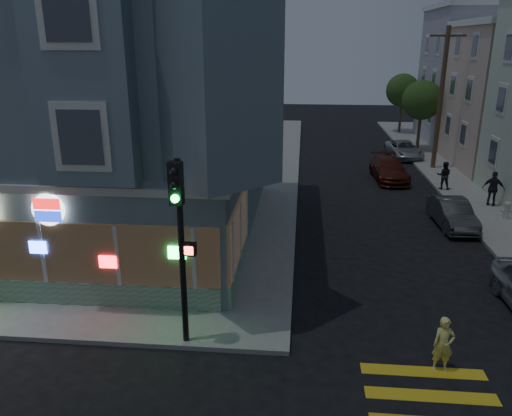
# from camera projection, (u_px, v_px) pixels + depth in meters

# --- Properties ---
(ground) EXTENTS (120.00, 120.00, 0.00)m
(ground) POSITION_uv_depth(u_px,v_px,m) (163.00, 399.00, 12.07)
(ground) COLOR black
(ground) RESTS_ON ground
(sidewalk_nw) EXTENTS (33.00, 42.00, 0.15)m
(sidewalk_nw) POSITION_uv_depth(u_px,v_px,m) (63.00, 164.00, 34.96)
(sidewalk_nw) COLOR gray
(sidewalk_nw) RESTS_ON ground
(corner_building) EXTENTS (14.60, 14.60, 11.40)m
(corner_building) POSITION_uv_depth(u_px,v_px,m) (86.00, 101.00, 21.12)
(corner_building) COLOR slate
(corner_building) RESTS_ON sidewalk_nw
(row_house_d) EXTENTS (12.00, 8.60, 10.50)m
(row_house_d) POSITION_uv_depth(u_px,v_px,m) (505.00, 78.00, 40.73)
(row_house_d) COLOR #A29FAF
(row_house_d) RESTS_ON sidewalk_ne
(utility_pole) EXTENTS (2.20, 0.30, 9.00)m
(utility_pole) POSITION_uv_depth(u_px,v_px,m) (441.00, 97.00, 32.14)
(utility_pole) COLOR #4C3826
(utility_pole) RESTS_ON sidewalk_ne
(street_tree_near) EXTENTS (3.00, 3.00, 5.30)m
(street_tree_near) POSITION_uv_depth(u_px,v_px,m) (422.00, 100.00, 38.06)
(street_tree_near) COLOR #4C3826
(street_tree_near) RESTS_ON sidewalk_ne
(street_tree_far) EXTENTS (3.00, 3.00, 5.30)m
(street_tree_far) POSITION_uv_depth(u_px,v_px,m) (403.00, 90.00, 45.61)
(street_tree_far) COLOR #4C3826
(street_tree_far) RESTS_ON sidewalk_ne
(running_child) EXTENTS (0.57, 0.39, 1.52)m
(running_child) POSITION_uv_depth(u_px,v_px,m) (443.00, 345.00, 12.91)
(running_child) COLOR #F2EF7C
(running_child) RESTS_ON ground
(pedestrian_a) EXTENTS (0.89, 0.76, 1.60)m
(pedestrian_a) POSITION_uv_depth(u_px,v_px,m) (444.00, 175.00, 28.45)
(pedestrian_a) COLOR black
(pedestrian_a) RESTS_ON sidewalk_ne
(pedestrian_b) EXTENTS (1.15, 0.80, 1.81)m
(pedestrian_b) POSITION_uv_depth(u_px,v_px,m) (493.00, 189.00, 25.51)
(pedestrian_b) COLOR #26242C
(pedestrian_b) RESTS_ON sidewalk_ne
(parked_car_b) EXTENTS (1.56, 3.98, 1.29)m
(parked_car_b) POSITION_uv_depth(u_px,v_px,m) (452.00, 213.00, 23.08)
(parked_car_b) COLOR #3D3F43
(parked_car_b) RESTS_ON ground
(parked_car_c) EXTENTS (2.11, 4.73, 1.35)m
(parked_car_c) POSITION_uv_depth(u_px,v_px,m) (389.00, 169.00, 30.89)
(parked_car_c) COLOR #511D12
(parked_car_c) RESTS_ON ground
(parked_car_d) EXTENTS (2.44, 4.58, 1.22)m
(parked_car_d) POSITION_uv_depth(u_px,v_px,m) (404.00, 149.00, 36.89)
(parked_car_d) COLOR #ABB1B6
(parked_car_d) RESTS_ON ground
(traffic_signal) EXTENTS (0.61, 0.59, 5.27)m
(traffic_signal) POSITION_uv_depth(u_px,v_px,m) (180.00, 224.00, 12.93)
(traffic_signal) COLOR black
(traffic_signal) RESTS_ON sidewalk_nw
(fire_hydrant) EXTENTS (0.49, 0.28, 0.85)m
(fire_hydrant) POSITION_uv_depth(u_px,v_px,m) (507.00, 209.00, 23.78)
(fire_hydrant) COLOR silver
(fire_hydrant) RESTS_ON sidewalk_ne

